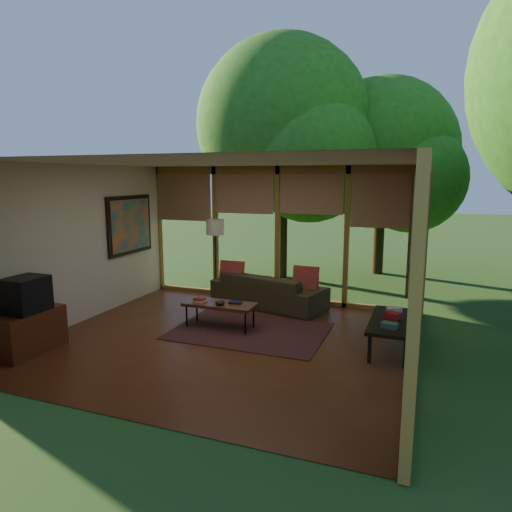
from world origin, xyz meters
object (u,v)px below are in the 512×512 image
at_px(media_cabinet, 28,332).
at_px(floor_lamp, 215,232).
at_px(sofa, 268,290).
at_px(side_console, 392,323).
at_px(television, 26,294).
at_px(coffee_table, 220,305).

bearing_deg(media_cabinet, floor_lamp, 69.28).
bearing_deg(sofa, side_console, 162.45).
bearing_deg(sofa, television, 68.92).
bearing_deg(floor_lamp, television, -110.43).
height_order(television, coffee_table, television).
bearing_deg(media_cabinet, sofa, 54.36).
bearing_deg(floor_lamp, side_console, -23.47).
height_order(television, floor_lamp, floor_lamp).
relative_size(floor_lamp, coffee_table, 1.38).
relative_size(sofa, coffee_table, 1.86).
bearing_deg(media_cabinet, television, 0.00).
xyz_separation_m(floor_lamp, coffee_table, (0.81, -1.53, -1.01)).
distance_m(television, side_console, 5.24).
xyz_separation_m(television, floor_lamp, (1.29, 3.47, 0.56)).
bearing_deg(television, sofa, 54.58).
bearing_deg(floor_lamp, media_cabinet, -110.72).
height_order(floor_lamp, side_console, floor_lamp).
height_order(sofa, media_cabinet, sofa).
bearing_deg(coffee_table, television, -137.32).
xyz_separation_m(coffee_table, side_console, (2.75, -0.01, 0.02)).
xyz_separation_m(media_cabinet, floor_lamp, (1.31, 3.47, 1.11)).
bearing_deg(coffee_table, sofa, 77.28).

